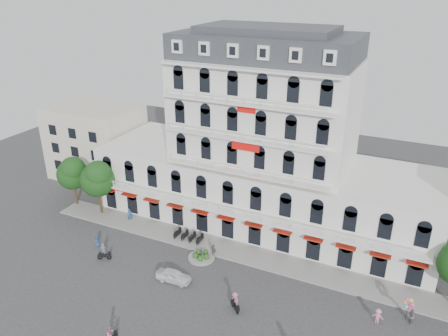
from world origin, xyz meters
TOP-DOWN VIEW (x-y plane):
  - ground at (0.00, 0.00)m, footprint 120.00×120.00m
  - sidewalk at (0.00, 9.00)m, footprint 53.00×4.00m
  - main_building at (0.00, 18.00)m, footprint 45.00×15.00m
  - flank_building_west at (-30.00, 20.00)m, footprint 14.00×10.00m
  - traffic_island at (-3.00, 6.00)m, footprint 3.20×3.20m
  - parked_scooter_row at (-6.35, 8.80)m, footprint 4.40×1.80m
  - tree_west_outer at (-25.95, 9.98)m, footprint 4.50×4.48m
  - tree_west_inner at (-20.95, 9.48)m, footprint 4.76×4.76m
  - parked_car at (-3.78, 0.95)m, footprint 4.12×1.90m
  - rider_west at (-13.38, 0.85)m, footprint 1.58×0.97m
  - rider_southwest at (-4.20, -9.35)m, footprint 0.69×1.70m
  - rider_center at (4.25, -0.38)m, footprint 1.36×1.25m
  - pedestrian_left at (-15.93, 2.63)m, footprint 0.75×0.49m
  - pedestrian_mid at (-1.83, 6.96)m, footprint 1.09×0.81m
  - pedestrian_right at (17.51, 3.93)m, footprint 1.10×0.67m
  - pedestrian_far at (-16.01, 9.50)m, footprint 0.79×0.83m
  - balloon_vendor at (20.25, 5.39)m, footprint 1.30×1.24m

SIDE VIEW (x-z plane):
  - ground at x=0.00m, z-range 0.00..0.00m
  - parked_scooter_row at x=-6.35m, z-range -0.55..0.55m
  - sidewalk at x=0.00m, z-range 0.00..0.16m
  - traffic_island at x=-3.00m, z-range -0.54..1.06m
  - parked_car at x=-3.78m, z-range 0.00..1.37m
  - pedestrian_left at x=-15.93m, z-range 0.00..1.54m
  - pedestrian_right at x=17.51m, z-range 0.00..1.66m
  - pedestrian_mid at x=-1.83m, z-range 0.00..1.72m
  - pedestrian_far at x=-16.01m, z-range 0.00..1.91m
  - rider_west at x=-13.38m, z-range -0.10..2.13m
  - rider_southwest at x=-4.20m, z-range 0.01..2.12m
  - rider_center at x=4.25m, z-range 0.06..2.24m
  - balloon_vendor at x=20.25m, z-range 0.05..2.50m
  - tree_west_outer at x=-25.95m, z-range 1.47..9.23m
  - tree_west_inner at x=-20.95m, z-range 1.56..9.81m
  - flank_building_west at x=-30.00m, z-range 0.00..12.00m
  - main_building at x=0.00m, z-range -2.94..22.86m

